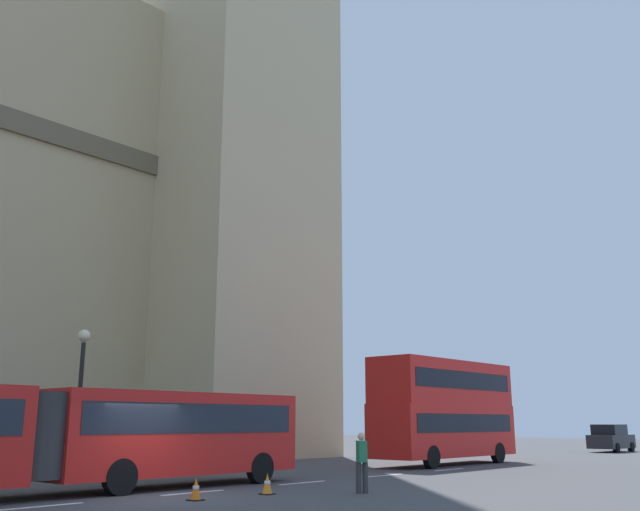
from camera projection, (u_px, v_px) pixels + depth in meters
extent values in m
plane|color=#424244|center=(154.00, 496.00, 19.31)|extent=(160.00, 160.00, 0.00)
cube|color=silver|center=(41.00, 506.00, 16.96)|extent=(2.20, 0.16, 0.01)
cube|color=silver|center=(193.00, 493.00, 20.29)|extent=(2.20, 0.16, 0.01)
cube|color=silver|center=(302.00, 483.00, 23.62)|extent=(2.20, 0.16, 0.01)
cube|color=silver|center=(385.00, 475.00, 26.95)|extent=(2.20, 0.16, 0.01)
cube|color=silver|center=(449.00, 470.00, 30.28)|extent=(2.20, 0.16, 0.01)
cube|color=#C6B284|center=(235.00, 42.00, 47.60)|extent=(10.11, 10.11, 54.11)
cube|color=red|center=(173.00, 433.00, 22.47)|extent=(8.64, 2.50, 2.50)
cube|color=#1E232D|center=(174.00, 419.00, 22.58)|extent=(7.95, 2.54, 0.90)
cylinder|color=#2D2D2D|center=(29.00, 435.00, 19.02)|extent=(2.38, 2.38, 2.25)
cylinder|color=black|center=(260.00, 468.00, 23.48)|extent=(1.00, 0.30, 1.00)
cylinder|color=black|center=(120.00, 477.00, 19.60)|extent=(1.00, 0.30, 1.00)
cube|color=red|center=(445.00, 431.00, 34.14)|extent=(9.43, 2.50, 2.40)
cube|color=black|center=(445.00, 423.00, 34.22)|extent=(8.48, 2.54, 0.84)
cube|color=red|center=(443.00, 383.00, 34.66)|extent=(9.24, 2.50, 2.10)
cube|color=black|center=(443.00, 381.00, 34.68)|extent=(8.48, 2.54, 0.84)
cylinder|color=black|center=(498.00, 453.00, 35.33)|extent=(1.00, 0.30, 1.00)
cylinder|color=black|center=(431.00, 457.00, 30.97)|extent=(1.00, 0.30, 1.00)
cube|color=black|center=(611.00, 441.00, 48.83)|extent=(4.40, 1.80, 0.90)
cube|color=black|center=(609.00, 430.00, 48.87)|extent=(2.46, 1.66, 0.70)
cylinder|color=black|center=(631.00, 447.00, 49.24)|extent=(0.64, 0.30, 0.64)
cylinder|color=black|center=(616.00, 448.00, 47.20)|extent=(0.64, 0.30, 0.64)
cube|color=black|center=(196.00, 500.00, 18.29)|extent=(0.36, 0.36, 0.03)
cone|color=orange|center=(196.00, 488.00, 18.35)|extent=(0.28, 0.28, 0.55)
cylinder|color=white|center=(196.00, 487.00, 18.36)|extent=(0.17, 0.17, 0.08)
cube|color=black|center=(267.00, 494.00, 19.83)|extent=(0.36, 0.36, 0.03)
cone|color=orange|center=(267.00, 483.00, 19.89)|extent=(0.28, 0.28, 0.55)
cylinder|color=white|center=(267.00, 482.00, 19.90)|extent=(0.17, 0.17, 0.08)
cylinder|color=black|center=(73.00, 476.00, 24.46)|extent=(0.32, 0.32, 0.30)
cylinder|color=black|center=(78.00, 410.00, 24.98)|extent=(0.16, 0.16, 4.80)
sphere|color=beige|center=(84.00, 336.00, 25.59)|extent=(0.44, 0.44, 0.44)
cylinder|color=#333333|center=(365.00, 478.00, 20.28)|extent=(0.16, 0.16, 0.86)
cylinder|color=#333333|center=(359.00, 478.00, 20.24)|extent=(0.16, 0.16, 0.86)
cube|color=#267F4C|center=(362.00, 451.00, 20.43)|extent=(0.43, 0.46, 0.60)
sphere|color=beige|center=(361.00, 436.00, 20.52)|extent=(0.22, 0.22, 0.22)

